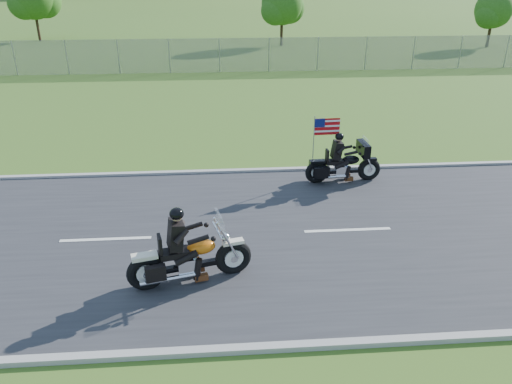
{
  "coord_description": "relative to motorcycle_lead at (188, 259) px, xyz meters",
  "views": [
    {
      "loc": [
        0.86,
        -10.78,
        6.23
      ],
      "look_at": [
        1.68,
        0.0,
        1.18
      ],
      "focal_mm": 35.0,
      "sensor_mm": 36.0,
      "label": 1
    }
  ],
  "objects": [
    {
      "name": "fence",
      "position": [
        -5.12,
        21.87,
        0.44
      ],
      "size": [
        60.0,
        0.03,
        2.0
      ],
      "primitive_type": "cube",
      "color": "gray",
      "rests_on": "ground"
    },
    {
      "name": "motorcycle_lead",
      "position": [
        0.0,
        0.0,
        0.0
      ],
      "size": [
        2.63,
        1.07,
        1.8
      ],
      "rotation": [
        0.0,
        0.0,
        0.24
      ],
      "color": "black",
      "rests_on": "ground"
    },
    {
      "name": "curb_north",
      "position": [
        -0.12,
        5.92,
        -0.51
      ],
      "size": [
        120.0,
        0.18,
        0.12
      ],
      "primitive_type": "cube",
      "color": "#9E9B93",
      "rests_on": "ground"
    },
    {
      "name": "ground",
      "position": [
        -0.12,
        1.87,
        -0.56
      ],
      "size": [
        420.0,
        420.0,
        0.0
      ],
      "primitive_type": "plane",
      "color": "#30531A",
      "rests_on": "ground"
    },
    {
      "name": "road",
      "position": [
        -0.12,
        1.87,
        -0.54
      ],
      "size": [
        120.0,
        8.0,
        0.04
      ],
      "primitive_type": "cube",
      "color": "#28282B",
      "rests_on": "ground"
    },
    {
      "name": "curb_south",
      "position": [
        -0.12,
        -2.18,
        -0.51
      ],
      "size": [
        120.0,
        0.18,
        0.12
      ],
      "primitive_type": "cube",
      "color": "#9E9B93",
      "rests_on": "ground"
    },
    {
      "name": "tree_fence_far",
      "position": [
        21.91,
        29.9,
        2.08
      ],
      "size": [
        3.08,
        2.87,
        4.2
      ],
      "color": "#382316",
      "rests_on": "ground"
    },
    {
      "name": "tree_fence_near",
      "position": [
        5.92,
        31.9,
        2.41
      ],
      "size": [
        3.52,
        3.28,
        4.75
      ],
      "color": "#382316",
      "rests_on": "ground"
    },
    {
      "name": "motorcycle_follow",
      "position": [
        4.46,
        4.94,
        -0.02
      ],
      "size": [
        2.37,
        0.79,
        1.98
      ],
      "rotation": [
        0.0,
        0.0,
        0.06
      ],
      "color": "black",
      "rests_on": "ground"
    }
  ]
}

